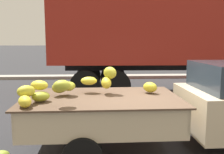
{
  "coord_description": "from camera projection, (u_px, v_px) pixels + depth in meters",
  "views": [
    {
      "loc": [
        -0.84,
        -4.58,
        2.11
      ],
      "look_at": [
        -0.57,
        0.5,
        1.38
      ],
      "focal_mm": 40.72,
      "sensor_mm": 36.0,
      "label": 1
    }
  ],
  "objects": [
    {
      "name": "semi_trailer",
      "position": [
        203.0,
        30.0,
        10.04
      ],
      "size": [
        12.04,
        2.8,
        3.95
      ],
      "rotation": [
        0.0,
        0.0,
        -0.02
      ],
      "color": "maroon",
      "rests_on": "ground"
    },
    {
      "name": "curb_strip",
      "position": [
        113.0,
        77.0,
        14.51
      ],
      "size": [
        80.0,
        0.8,
        0.16
      ],
      "primitive_type": "cube",
      "color": "gray",
      "rests_on": "ground"
    },
    {
      "name": "pickup_truck",
      "position": [
        206.0,
        105.0,
        4.87
      ],
      "size": [
        5.09,
        1.92,
        1.7
      ],
      "rotation": [
        0.0,
        0.0,
        0.01
      ],
      "color": "#CCB793",
      "rests_on": "ground"
    },
    {
      "name": "ground",
      "position": [
        143.0,
        152.0,
        4.87
      ],
      "size": [
        220.0,
        220.0,
        0.0
      ],
      "primitive_type": "plane",
      "color": "#28282B"
    }
  ]
}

